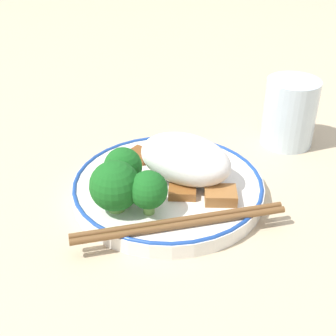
% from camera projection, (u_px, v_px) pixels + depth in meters
% --- Properties ---
extents(ground_plane, '(3.00, 3.00, 0.00)m').
position_uv_depth(ground_plane, '(168.00, 194.00, 0.57)').
color(ground_plane, '#C6B28E').
extents(plate, '(0.23, 0.23, 0.02)m').
position_uv_depth(plate, '(168.00, 187.00, 0.57)').
color(plate, white).
rests_on(plate, ground_plane).
extents(rice_mound, '(0.12, 0.07, 0.06)m').
position_uv_depth(rice_mound, '(185.00, 159.00, 0.55)').
color(rice_mound, white).
rests_on(rice_mound, plate).
extents(broccoli_back_left, '(0.04, 0.04, 0.05)m').
position_uv_depth(broccoli_back_left, '(123.00, 167.00, 0.54)').
color(broccoli_back_left, '#7FB756').
rests_on(broccoli_back_left, plate).
extents(broccoli_back_center, '(0.06, 0.06, 0.06)m').
position_uv_depth(broccoli_back_center, '(115.00, 186.00, 0.50)').
color(broccoli_back_center, '#7FB756').
rests_on(broccoli_back_center, plate).
extents(broccoli_back_right, '(0.04, 0.04, 0.05)m').
position_uv_depth(broccoli_back_right, '(148.00, 190.00, 0.50)').
color(broccoli_back_right, '#7FB756').
rests_on(broccoli_back_right, plate).
extents(meat_near_front, '(0.04, 0.04, 0.01)m').
position_uv_depth(meat_near_front, '(180.00, 154.00, 0.61)').
color(meat_near_front, '#9E6633').
rests_on(meat_near_front, plate).
extents(meat_near_left, '(0.03, 0.03, 0.01)m').
position_uv_depth(meat_near_left, '(209.00, 158.00, 0.60)').
color(meat_near_left, brown).
rests_on(meat_near_left, plate).
extents(meat_near_right, '(0.03, 0.03, 0.01)m').
position_uv_depth(meat_near_right, '(140.00, 155.00, 0.61)').
color(meat_near_right, brown).
rests_on(meat_near_right, plate).
extents(meat_near_back, '(0.05, 0.04, 0.01)m').
position_uv_depth(meat_near_back, '(221.00, 194.00, 0.53)').
color(meat_near_back, '#9E6633').
rests_on(meat_near_back, plate).
extents(meat_on_rice_edge, '(0.04, 0.04, 0.01)m').
position_uv_depth(meat_on_rice_edge, '(182.00, 192.00, 0.54)').
color(meat_on_rice_edge, brown).
rests_on(meat_on_rice_edge, plate).
extents(chopsticks, '(0.17, 0.18, 0.01)m').
position_uv_depth(chopsticks, '(180.00, 223.00, 0.49)').
color(chopsticks, brown).
rests_on(chopsticks, plate).
extents(drinking_glass, '(0.07, 0.07, 0.10)m').
position_uv_depth(drinking_glass, '(290.00, 113.00, 0.66)').
color(drinking_glass, silver).
rests_on(drinking_glass, ground_plane).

